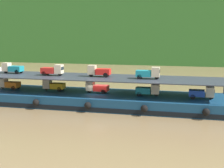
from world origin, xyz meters
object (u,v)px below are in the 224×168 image
Objects in this scene: mini_truck_lower_aft at (54,85)px; mini_truck_upper_fore at (99,71)px; mini_truck_upper_stern at (12,68)px; mini_truck_lower_bow at (202,93)px; mini_truck_lower_stern at (9,84)px; mini_truck_lower_fore at (148,90)px; mini_truck_upper_bow at (148,73)px; mini_truck_lower_mid at (97,87)px; cargo_barge at (98,99)px; mini_truck_upper_mid at (53,70)px.

mini_truck_upper_fore is at bearing -0.79° from mini_truck_lower_aft.
mini_truck_lower_bow is at bearing -2.81° from mini_truck_upper_stern.
mini_truck_upper_stern is at bearing 176.67° from mini_truck_lower_aft.
mini_truck_lower_stern is 0.99× the size of mini_truck_lower_fore.
mini_truck_upper_bow is at bearing -2.96° from mini_truck_upper_stern.
mini_truck_upper_fore reaches higher than mini_truck_lower_fore.
cargo_barge is at bearing -37.53° from mini_truck_lower_mid.
mini_truck_lower_fore and mini_truck_lower_bow have the same top height.
mini_truck_lower_mid is 6.32m from mini_truck_lower_fore.
cargo_barge is at bearing 178.01° from mini_truck_upper_bow.
mini_truck_lower_bow is 24.30m from mini_truck_upper_stern.
mini_truck_lower_bow is 12.35m from mini_truck_upper_fore.
mini_truck_upper_mid and mini_truck_upper_fore have the same top height.
mini_truck_lower_bow is (12.18, -0.46, 1.44)m from cargo_barge.
mini_truck_lower_aft is 5.84m from mini_truck_lower_mid.
mini_truck_lower_fore is 12.18m from mini_truck_upper_mid.
mini_truck_lower_aft is 12.16m from mini_truck_lower_fore.
mini_truck_upper_mid and mini_truck_upper_bow have the same top height.
mini_truck_upper_fore is at bearing 36.40° from mini_truck_lower_mid.
mini_truck_lower_aft is 1.00× the size of mini_truck_upper_fore.
mini_truck_upper_bow is (-6.05, 0.25, 2.00)m from mini_truck_lower_bow.
mini_truck_upper_bow reaches higher than cargo_barge.
mini_truck_lower_fore is at bearing 177.15° from mini_truck_lower_bow.
mini_truck_upper_stern is at bearing 176.55° from cargo_barge.
cargo_barge is 11.33× the size of mini_truck_lower_aft.
mini_truck_lower_aft is at bearing -3.33° from mini_truck_upper_stern.
mini_truck_upper_bow is at bearing -2.78° from mini_truck_lower_aft.
mini_truck_upper_mid reaches higher than mini_truck_lower_mid.
mini_truck_lower_mid is at bearing -2.31° from mini_truck_lower_aft.
mini_truck_upper_bow reaches higher than mini_truck_lower_bow.
mini_truck_upper_bow is at bearing -4.74° from mini_truck_upper_fore.
mini_truck_lower_fore is 1.00× the size of mini_truck_upper_fore.
mini_truck_lower_bow is at bearing -3.56° from mini_truck_upper_fore.
mini_truck_upper_fore reaches higher than mini_truck_lower_stern.
mini_truck_upper_bow is at bearing -0.60° from mini_truck_lower_stern.
mini_truck_lower_stern is at bearing -179.89° from cargo_barge.
mini_truck_upper_bow reaches higher than mini_truck_lower_aft.
mini_truck_upper_fore is (-6.11, 0.45, 2.00)m from mini_truck_lower_fore.
mini_truck_upper_stern reaches higher than mini_truck_lower_fore.
mini_truck_lower_fore is 6.06m from mini_truck_lower_bow.
mini_truck_lower_aft is (-6.01, 0.38, 1.44)m from cargo_barge.
mini_truck_lower_fore is 6.44m from mini_truck_upper_fore.
mini_truck_lower_fore is 18.27m from mini_truck_upper_stern.
mini_truck_upper_bow is (0.00, -0.05, 2.00)m from mini_truck_lower_fore.
mini_truck_upper_stern reaches higher than mini_truck_lower_aft.
mini_truck_upper_stern is (-18.14, 0.89, 2.00)m from mini_truck_lower_fore.
mini_truck_upper_stern is at bearing 177.17° from mini_truck_lower_mid.
mini_truck_lower_bow is 18.18m from mini_truck_upper_mid.
mini_truck_lower_stern is 1.00× the size of mini_truck_upper_mid.
mini_truck_upper_stern and mini_truck_upper_mid have the same top height.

